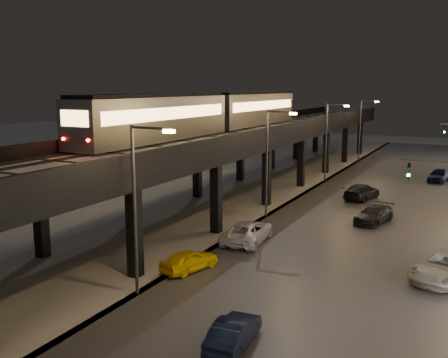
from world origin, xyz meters
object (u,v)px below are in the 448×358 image
at_px(car_taxi, 189,261).
at_px(car_near_white, 233,334).
at_px(car_onc_dark, 445,268).
at_px(car_onc_red, 438,176).
at_px(car_mid_silver, 248,232).
at_px(subway_train, 213,112).
at_px(car_onc_white, 374,215).
at_px(car_mid_dark, 362,192).

relative_size(car_taxi, car_near_white, 0.99).
bearing_deg(car_onc_dark, car_onc_red, 113.45).
bearing_deg(car_onc_red, car_near_white, -89.10).
distance_m(car_mid_silver, car_onc_dark, 13.02).
bearing_deg(car_mid_silver, car_near_white, 106.39).
bearing_deg(subway_train, car_onc_white, -10.20).
height_order(car_near_white, car_onc_dark, car_onc_dark).
height_order(subway_train, car_onc_dark, subway_train).
bearing_deg(car_mid_silver, subway_train, -58.38).
distance_m(car_mid_silver, car_onc_white, 11.65).
xyz_separation_m(car_mid_dark, car_onc_red, (6.03, 13.14, 0.02)).
relative_size(car_near_white, car_mid_silver, 0.69).
height_order(car_taxi, car_onc_red, car_onc_red).
height_order(car_near_white, car_onc_red, car_onc_red).
height_order(subway_train, car_taxi, subway_train).
distance_m(subway_train, car_onc_red, 28.06).
relative_size(car_mid_silver, car_onc_white, 1.20).
distance_m(car_taxi, car_mid_dark, 24.85).
height_order(subway_train, car_near_white, subway_train).
bearing_deg(car_onc_white, car_mid_dark, 121.35).
relative_size(car_taxi, car_mid_silver, 0.69).
bearing_deg(car_onc_white, car_onc_red, 94.45).
bearing_deg(car_onc_red, subway_train, -129.48).
distance_m(car_mid_silver, car_mid_dark, 18.13).
bearing_deg(subway_train, car_near_white, -60.17).
distance_m(car_mid_dark, car_onc_dark, 20.87).
bearing_deg(car_taxi, subway_train, -48.61).
distance_m(car_mid_dark, car_onc_red, 14.46).
relative_size(car_taxi, car_onc_dark, 0.69).
height_order(car_onc_dark, car_onc_red, same).
bearing_deg(car_mid_dark, car_mid_silver, 87.85).
height_order(car_mid_dark, car_onc_red, car_onc_red).
xyz_separation_m(car_near_white, car_mid_dark, (-1.17, 31.11, 0.10)).
distance_m(car_near_white, car_onc_white, 22.85).
relative_size(car_onc_dark, car_onc_red, 1.23).
xyz_separation_m(subway_train, car_onc_dark, (22.25, -13.61, -7.71)).
relative_size(car_onc_dark, car_onc_white, 1.19).
distance_m(subway_train, car_near_white, 30.68).
bearing_deg(car_onc_dark, car_near_white, -102.92).
relative_size(subway_train, car_mid_silver, 6.88).
bearing_deg(car_near_white, car_mid_dark, -93.36).
height_order(car_mid_dark, car_onc_dark, car_onc_dark).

